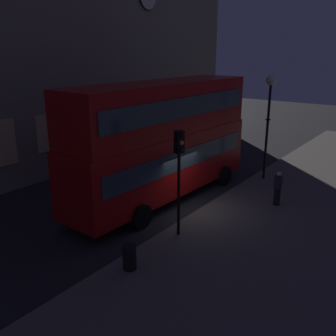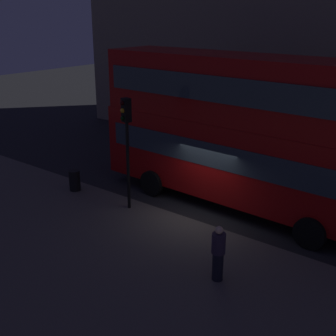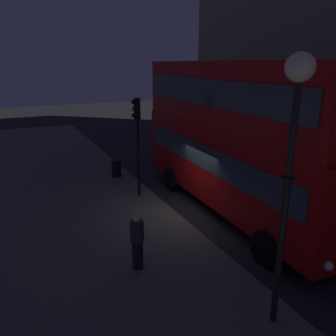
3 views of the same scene
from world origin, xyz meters
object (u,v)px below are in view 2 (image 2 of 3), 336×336
pedestrian (218,253)px  traffic_light_near_kerb (127,131)px  double_decker_bus (235,126)px  litter_bin (75,180)px

pedestrian → traffic_light_near_kerb: bearing=-70.5°
double_decker_bus → pedestrian: size_ratio=6.81×
pedestrian → litter_bin: 8.41m
double_decker_bus → pedestrian: 5.89m
traffic_light_near_kerb → pedestrian: bearing=-4.0°
traffic_light_near_kerb → litter_bin: traffic_light_near_kerb is taller
litter_bin → pedestrian: bearing=-13.2°
traffic_light_near_kerb → pedestrian: size_ratio=2.55×
double_decker_bus → litter_bin: 7.00m
traffic_light_near_kerb → pedestrian: (5.20, -2.00, -2.17)m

